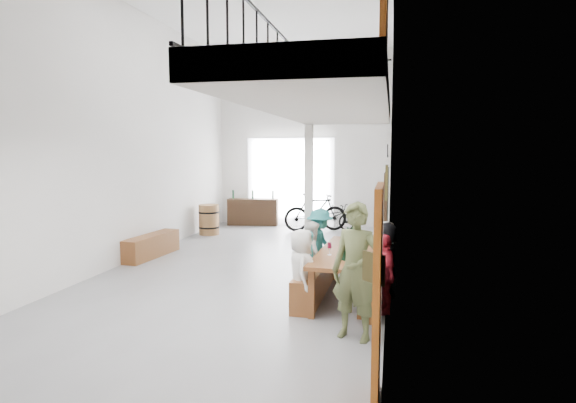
% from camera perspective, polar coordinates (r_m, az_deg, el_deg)
% --- Properties ---
extents(floor, '(12.00, 12.00, 0.00)m').
position_cam_1_polar(floor, '(9.92, -4.61, -7.98)').
color(floor, slate).
rests_on(floor, ground).
extents(room_walls, '(12.00, 12.00, 12.00)m').
position_cam_1_polar(room_walls, '(9.69, -4.79, 12.85)').
color(room_walls, white).
rests_on(room_walls, ground).
extents(gateway_portal, '(2.80, 0.08, 2.80)m').
position_cam_1_polar(gateway_portal, '(15.51, 0.29, 2.35)').
color(gateway_portal, white).
rests_on(gateway_portal, ground).
extents(right_wall_decor, '(0.07, 8.28, 5.07)m').
position_cam_1_polar(right_wall_decor, '(7.37, 11.38, 0.79)').
color(right_wall_decor, '#B04A14').
rests_on(right_wall_decor, ground).
extents(balcony, '(1.52, 5.62, 4.00)m').
position_cam_1_polar(balcony, '(6.16, 4.56, 11.25)').
color(balcony, silver).
rests_on(balcony, ground).
extents(tasting_table, '(1.15, 2.57, 0.79)m').
position_cam_1_polar(tasting_table, '(7.89, 7.60, -6.42)').
color(tasting_table, brown).
rests_on(tasting_table, ground).
extents(bench_inner, '(0.39, 2.20, 0.50)m').
position_cam_1_polar(bench_inner, '(8.10, 3.11, -9.36)').
color(bench_inner, brown).
rests_on(bench_inner, ground).
extents(bench_wall, '(0.43, 2.10, 0.48)m').
position_cam_1_polar(bench_wall, '(8.05, 10.26, -9.63)').
color(bench_wall, brown).
rests_on(bench_wall, ground).
extents(tableware, '(0.73, 1.38, 0.35)m').
position_cam_1_polar(tableware, '(7.78, 7.39, -4.88)').
color(tableware, black).
rests_on(tableware, tasting_table).
extents(side_bench, '(0.54, 1.83, 0.51)m').
position_cam_1_polar(side_bench, '(11.38, -15.87, -5.07)').
color(side_bench, brown).
rests_on(side_bench, ground).
extents(oak_barrel, '(0.59, 0.59, 0.86)m').
position_cam_1_polar(oak_barrel, '(13.99, -9.35, -2.13)').
color(oak_barrel, olive).
rests_on(oak_barrel, ground).
extents(serving_counter, '(1.65, 0.62, 0.85)m').
position_cam_1_polar(serving_counter, '(15.62, -4.17, -1.24)').
color(serving_counter, '#341F12').
rests_on(serving_counter, ground).
extents(counter_bottles, '(1.37, 0.13, 0.28)m').
position_cam_1_polar(counter_bottles, '(15.54, -4.19, 0.83)').
color(counter_bottles, black).
rests_on(counter_bottles, serving_counter).
extents(guest_left_a, '(0.52, 0.68, 1.25)m').
position_cam_1_polar(guest_left_a, '(7.21, 1.59, -8.22)').
color(guest_left_a, white).
rests_on(guest_left_a, ground).
extents(guest_left_b, '(0.41, 0.48, 1.12)m').
position_cam_1_polar(guest_left_b, '(7.90, 2.49, -7.46)').
color(guest_left_b, teal).
rests_on(guest_left_b, ground).
extents(guest_left_c, '(0.55, 0.65, 1.19)m').
position_cam_1_polar(guest_left_c, '(8.43, 2.93, -6.36)').
color(guest_left_c, white).
rests_on(guest_left_c, ground).
extents(guest_left_d, '(0.75, 0.98, 1.34)m').
position_cam_1_polar(guest_left_d, '(8.94, 3.78, -5.13)').
color(guest_left_d, teal).
rests_on(guest_left_d, ground).
extents(guest_right_a, '(0.50, 0.75, 1.18)m').
position_cam_1_polar(guest_right_a, '(7.32, 11.36, -8.40)').
color(guest_right_a, '#B71F30').
rests_on(guest_right_a, ground).
extents(guest_right_b, '(0.70, 1.25, 1.28)m').
position_cam_1_polar(guest_right_b, '(7.89, 11.47, -6.97)').
color(guest_right_b, black).
rests_on(guest_right_b, ground).
extents(guest_right_c, '(0.57, 0.69, 1.20)m').
position_cam_1_polar(guest_right_c, '(8.49, 11.47, -6.32)').
color(guest_right_c, white).
rests_on(guest_right_c, ground).
extents(host_standing, '(0.75, 0.61, 1.76)m').
position_cam_1_polar(host_standing, '(6.21, 8.03, -8.20)').
color(host_standing, '#4D542F').
rests_on(host_standing, ground).
extents(potted_plant, '(0.51, 0.48, 0.45)m').
position_cam_1_polar(potted_plant, '(10.04, 9.98, -6.57)').
color(potted_plant, '#1A4717').
rests_on(potted_plant, ground).
extents(bicycle_near, '(1.60, 0.95, 0.79)m').
position_cam_1_polar(bicycle_near, '(14.74, 5.19, -1.79)').
color(bicycle_near, black).
rests_on(bicycle_near, ground).
extents(bicycle_far, '(1.97, 1.20, 1.15)m').
position_cam_1_polar(bicycle_far, '(14.40, 3.29, -1.26)').
color(bicycle_far, black).
rests_on(bicycle_far, ground).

